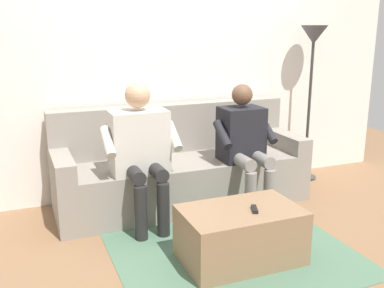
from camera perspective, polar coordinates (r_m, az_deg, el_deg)
The scene contains 9 objects.
ground_plane at distance 3.61m, azimuth 2.80°, elevation -11.39°, with size 8.00×8.00×0.00m, color #846042.
back_wall at distance 4.32m, azimuth -3.42°, elevation 9.98°, with size 5.05×0.06×2.47m, color silver.
couch at distance 4.12m, azimuth -1.42°, elevation -3.38°, with size 2.29×0.74×0.89m.
coffee_table at distance 3.18m, azimuth 6.22°, elevation -11.47°, with size 0.82×0.51×0.38m.
person_left_seated at distance 3.93m, azimuth 6.71°, elevation 0.49°, with size 0.52×0.55×1.11m.
person_right_seated at distance 3.58m, azimuth -6.59°, elevation -0.31°, with size 0.61×0.51×1.17m.
remote_black at distance 3.08m, azimuth 8.01°, elevation -8.26°, with size 0.12×0.03×0.02m, color black.
floor_rug at distance 3.38m, azimuth 4.91°, elevation -13.31°, with size 1.69×1.52×0.01m, color #4C7056.
floor_lamp at distance 4.77m, azimuth 15.21°, elevation 11.26°, with size 0.27×0.27×1.61m.
Camera 1 is at (1.38, 3.54, 1.59)m, focal length 41.66 mm.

